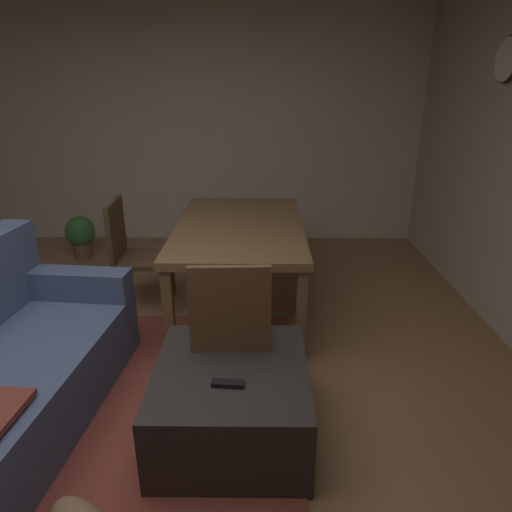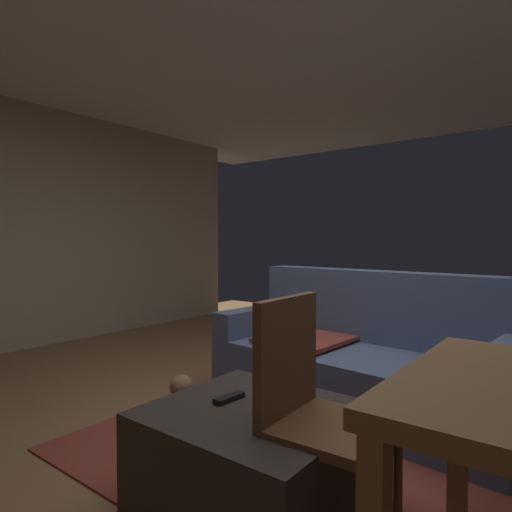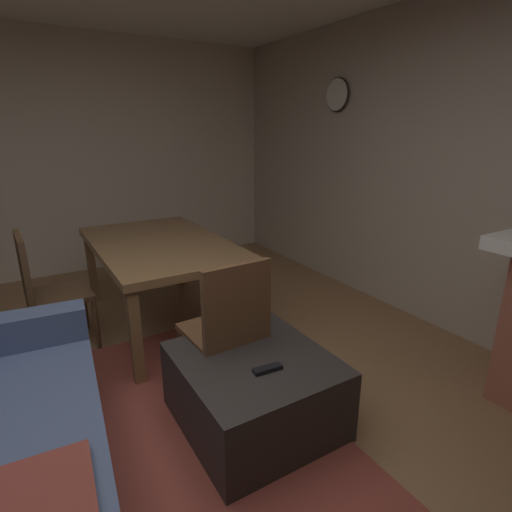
{
  "view_description": "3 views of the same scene",
  "coord_description": "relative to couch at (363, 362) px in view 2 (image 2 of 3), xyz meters",
  "views": [
    {
      "loc": [
        -1.8,
        -0.9,
        1.81
      ],
      "look_at": [
        0.5,
        -0.88,
        0.92
      ],
      "focal_mm": 31.44,
      "sensor_mm": 36.0,
      "label": 1
    },
    {
      "loc": [
        1.31,
        -2.24,
        1.16
      ],
      "look_at": [
        0.24,
        -0.84,
        1.1
      ],
      "focal_mm": 30.68,
      "sensor_mm": 36.0,
      "label": 2
    },
    {
      "loc": [
        -1.54,
        0.25,
        1.65
      ],
      "look_at": [
        0.47,
        -0.95,
        0.9
      ],
      "focal_mm": 28.31,
      "sensor_mm": 36.0,
      "label": 3
    }
  ],
  "objects": [
    {
      "name": "area_rug",
      "position": [
        0.08,
        -0.7,
        -0.32
      ],
      "size": [
        2.6,
        2.0,
        0.01
      ],
      "primitive_type": "cube",
      "color": "brown",
      "rests_on": "ground"
    },
    {
      "name": "floor",
      "position": [
        -0.08,
        -0.57,
        -0.33
      ],
      "size": [
        8.51,
        8.51,
        0.0
      ],
      "primitive_type": "plane",
      "color": "olive"
    },
    {
      "name": "dining_chair_west",
      "position": [
        0.35,
        -1.31,
        0.19
      ],
      "size": [
        0.46,
        0.46,
        0.93
      ],
      "color": "brown",
      "rests_on": "ground"
    },
    {
      "name": "couch",
      "position": [
        0.0,
        0.0,
        0.0
      ],
      "size": [
        2.07,
        1.04,
        0.94
      ],
      "color": "#4C5B7F",
      "rests_on": "ground"
    },
    {
      "name": "tv_remote",
      "position": [
        -0.07,
        -1.32,
        0.11
      ],
      "size": [
        0.06,
        0.16,
        0.02
      ],
      "primitive_type": "cube",
      "rotation": [
        0.0,
        0.0,
        -0.08
      ],
      "color": "black",
      "rests_on": "ottoman_coffee_table"
    },
    {
      "name": "ottoman_coffee_table",
      "position": [
        0.08,
        -1.32,
        -0.11
      ],
      "size": [
        0.86,
        0.8,
        0.43
      ],
      "primitive_type": "cube",
      "color": "#2D2826",
      "rests_on": "ground"
    },
    {
      "name": "small_dog",
      "position": [
        -0.67,
        -0.82,
        -0.17
      ],
      "size": [
        0.46,
        0.47,
        0.27
      ],
      "color": "#8C6B4C",
      "rests_on": "ground"
    },
    {
      "name": "wall_left",
      "position": [
        -3.63,
        -0.57,
        0.99
      ],
      "size": [
        0.12,
        5.98,
        2.64
      ],
      "primitive_type": "cube",
      "color": "#B7A893",
      "rests_on": "ground"
    }
  ]
}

